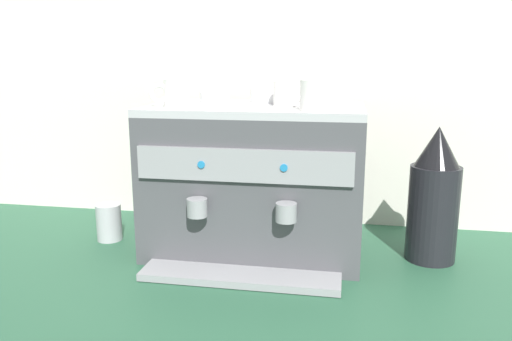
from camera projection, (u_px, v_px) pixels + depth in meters
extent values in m
plane|color=#28563D|center=(256.00, 247.00, 1.59)|extent=(4.00, 4.00, 0.00)
cube|color=silver|center=(271.00, 87.00, 1.78)|extent=(2.80, 0.03, 0.98)
cube|color=#4C4C51|center=(256.00, 182.00, 1.54)|extent=(0.64, 0.39, 0.43)
cube|color=#B7B7BC|center=(256.00, 109.00, 1.49)|extent=(0.64, 0.39, 0.02)
cube|color=#939399|center=(243.00, 166.00, 1.33)|extent=(0.59, 0.01, 0.09)
cylinder|color=#1E7AB7|center=(201.00, 165.00, 1.34)|extent=(0.02, 0.01, 0.02)
cylinder|color=#1E7AB7|center=(284.00, 168.00, 1.30)|extent=(0.02, 0.01, 0.02)
cube|color=#939399|center=(240.00, 276.00, 1.35)|extent=(0.54, 0.12, 0.02)
cylinder|color=#939399|center=(197.00, 208.00, 1.35)|extent=(0.06, 0.06, 0.05)
cylinder|color=#939399|center=(286.00, 212.00, 1.31)|extent=(0.06, 0.06, 0.05)
cylinder|color=white|center=(298.00, 91.00, 1.59)|extent=(0.06, 0.06, 0.07)
torus|color=white|center=(292.00, 90.00, 1.63)|extent=(0.04, 0.05, 0.05)
cylinder|color=white|center=(285.00, 94.00, 1.47)|extent=(0.07, 0.07, 0.07)
torus|color=white|center=(299.00, 93.00, 1.48)|extent=(0.05, 0.04, 0.05)
cylinder|color=white|center=(176.00, 93.00, 1.44)|extent=(0.07, 0.07, 0.08)
torus|color=white|center=(159.00, 93.00, 1.43)|extent=(0.06, 0.04, 0.06)
cylinder|color=white|center=(315.00, 95.00, 1.34)|extent=(0.08, 0.08, 0.08)
torus|color=white|center=(319.00, 94.00, 1.39)|extent=(0.02, 0.06, 0.06)
cylinder|color=white|center=(215.00, 97.00, 1.58)|extent=(0.09, 0.09, 0.03)
cylinder|color=white|center=(215.00, 101.00, 1.58)|extent=(0.05, 0.05, 0.01)
cylinder|color=white|center=(329.00, 100.00, 1.47)|extent=(0.11, 0.11, 0.03)
cylinder|color=white|center=(329.00, 104.00, 1.47)|extent=(0.06, 0.06, 0.01)
cylinder|color=white|center=(267.00, 96.00, 1.58)|extent=(0.11, 0.11, 0.04)
cylinder|color=white|center=(267.00, 101.00, 1.59)|extent=(0.06, 0.06, 0.01)
cylinder|color=black|center=(432.00, 213.00, 1.47)|extent=(0.15, 0.15, 0.28)
cone|color=black|center=(438.00, 146.00, 1.42)|extent=(0.13, 0.13, 0.12)
cylinder|color=#B7B7BC|center=(109.00, 222.00, 1.64)|extent=(0.08, 0.08, 0.12)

